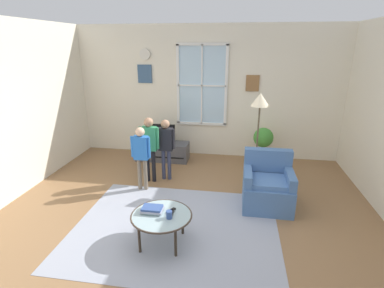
{
  "coord_description": "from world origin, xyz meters",
  "views": [
    {
      "loc": [
        0.71,
        -3.74,
        2.48
      ],
      "look_at": [
        -0.02,
        0.83,
        0.91
      ],
      "focal_mm": 27.66,
      "sensor_mm": 36.0,
      "label": 1
    }
  ],
  "objects_px": {
    "armchair": "(267,187)",
    "floor_lamp": "(260,109)",
    "remote_near_books": "(171,211)",
    "person_blue_shirt": "(141,151)",
    "potted_plant_by_window": "(263,142)",
    "tv_stand": "(162,151)",
    "cup": "(169,215)",
    "book_stack": "(152,209)",
    "coffee_table": "(161,216)",
    "television": "(162,133)",
    "person_black_shirt": "(166,143)",
    "person_green_shirt": "(150,142)",
    "remote_near_cup": "(172,213)"
  },
  "relations": [
    {
      "from": "coffee_table",
      "to": "floor_lamp",
      "type": "height_order",
      "value": "floor_lamp"
    },
    {
      "from": "tv_stand",
      "to": "book_stack",
      "type": "xyz_separation_m",
      "value": [
        0.6,
        -2.81,
        0.25
      ]
    },
    {
      "from": "book_stack",
      "to": "floor_lamp",
      "type": "distance_m",
      "value": 2.51
    },
    {
      "from": "book_stack",
      "to": "person_black_shirt",
      "type": "height_order",
      "value": "person_black_shirt"
    },
    {
      "from": "remote_near_books",
      "to": "tv_stand",
      "type": "bearing_deg",
      "value": 106.85
    },
    {
      "from": "television",
      "to": "armchair",
      "type": "distance_m",
      "value": 2.74
    },
    {
      "from": "book_stack",
      "to": "person_black_shirt",
      "type": "bearing_deg",
      "value": 98.2
    },
    {
      "from": "person_black_shirt",
      "to": "potted_plant_by_window",
      "type": "xyz_separation_m",
      "value": [
        1.86,
        1.05,
        -0.23
      ]
    },
    {
      "from": "television",
      "to": "person_blue_shirt",
      "type": "xyz_separation_m",
      "value": [
        0.01,
        -1.44,
        0.1
      ]
    },
    {
      "from": "coffee_table",
      "to": "cup",
      "type": "relative_size",
      "value": 7.89
    },
    {
      "from": "armchair",
      "to": "potted_plant_by_window",
      "type": "distance_m",
      "value": 1.76
    },
    {
      "from": "remote_near_books",
      "to": "potted_plant_by_window",
      "type": "distance_m",
      "value": 3.15
    },
    {
      "from": "remote_near_books",
      "to": "remote_near_cup",
      "type": "bearing_deg",
      "value": -69.62
    },
    {
      "from": "cup",
      "to": "potted_plant_by_window",
      "type": "xyz_separation_m",
      "value": [
        1.34,
        3.0,
        0.04
      ]
    },
    {
      "from": "potted_plant_by_window",
      "to": "coffee_table",
      "type": "bearing_deg",
      "value": -116.31
    },
    {
      "from": "remote_near_books",
      "to": "person_blue_shirt",
      "type": "height_order",
      "value": "person_blue_shirt"
    },
    {
      "from": "tv_stand",
      "to": "person_black_shirt",
      "type": "distance_m",
      "value": 1.15
    },
    {
      "from": "television",
      "to": "person_black_shirt",
      "type": "relative_size",
      "value": 0.5
    },
    {
      "from": "tv_stand",
      "to": "person_green_shirt",
      "type": "bearing_deg",
      "value": -86.76
    },
    {
      "from": "television",
      "to": "potted_plant_by_window",
      "type": "bearing_deg",
      "value": 2.25
    },
    {
      "from": "armchair",
      "to": "potted_plant_by_window",
      "type": "height_order",
      "value": "armchair"
    },
    {
      "from": "television",
      "to": "remote_near_books",
      "type": "height_order",
      "value": "television"
    },
    {
      "from": "floor_lamp",
      "to": "remote_near_books",
      "type": "bearing_deg",
      "value": -122.67
    },
    {
      "from": "remote_near_cup",
      "to": "potted_plant_by_window",
      "type": "distance_m",
      "value": 3.19
    },
    {
      "from": "coffee_table",
      "to": "floor_lamp",
      "type": "distance_m",
      "value": 2.5
    },
    {
      "from": "remote_near_books",
      "to": "cup",
      "type": "bearing_deg",
      "value": -85.88
    },
    {
      "from": "television",
      "to": "remote_near_cup",
      "type": "bearing_deg",
      "value": -73.07
    },
    {
      "from": "armchair",
      "to": "person_green_shirt",
      "type": "distance_m",
      "value": 2.21
    },
    {
      "from": "armchair",
      "to": "person_black_shirt",
      "type": "distance_m",
      "value": 1.99
    },
    {
      "from": "book_stack",
      "to": "person_blue_shirt",
      "type": "bearing_deg",
      "value": 113.16
    },
    {
      "from": "television",
      "to": "coffee_table",
      "type": "height_order",
      "value": "television"
    },
    {
      "from": "television",
      "to": "person_blue_shirt",
      "type": "distance_m",
      "value": 1.45
    },
    {
      "from": "armchair",
      "to": "coffee_table",
      "type": "xyz_separation_m",
      "value": [
        -1.42,
        -1.2,
        0.07
      ]
    },
    {
      "from": "potted_plant_by_window",
      "to": "floor_lamp",
      "type": "distance_m",
      "value": 1.4
    },
    {
      "from": "armchair",
      "to": "person_black_shirt",
      "type": "relative_size",
      "value": 0.74
    },
    {
      "from": "tv_stand",
      "to": "cup",
      "type": "height_order",
      "value": "cup"
    },
    {
      "from": "book_stack",
      "to": "floor_lamp",
      "type": "height_order",
      "value": "floor_lamp"
    },
    {
      "from": "cup",
      "to": "person_green_shirt",
      "type": "bearing_deg",
      "value": 113.35
    },
    {
      "from": "television",
      "to": "cup",
      "type": "xyz_separation_m",
      "value": [
        0.85,
        -2.92,
        -0.15
      ]
    },
    {
      "from": "book_stack",
      "to": "potted_plant_by_window",
      "type": "bearing_deg",
      "value": 61.22
    },
    {
      "from": "floor_lamp",
      "to": "potted_plant_by_window",
      "type": "bearing_deg",
      "value": 79.33
    },
    {
      "from": "person_black_shirt",
      "to": "potted_plant_by_window",
      "type": "distance_m",
      "value": 2.14
    },
    {
      "from": "book_stack",
      "to": "floor_lamp",
      "type": "relative_size",
      "value": 0.16
    },
    {
      "from": "remote_near_cup",
      "to": "person_green_shirt",
      "type": "relative_size",
      "value": 0.11
    },
    {
      "from": "television",
      "to": "book_stack",
      "type": "xyz_separation_m",
      "value": [
        0.6,
        -2.81,
        -0.17
      ]
    },
    {
      "from": "armchair",
      "to": "person_black_shirt",
      "type": "xyz_separation_m",
      "value": [
        -1.82,
        0.7,
        0.41
      ]
    },
    {
      "from": "armchair",
      "to": "floor_lamp",
      "type": "xyz_separation_m",
      "value": [
        -0.16,
        0.71,
        1.1
      ]
    },
    {
      "from": "tv_stand",
      "to": "remote_near_books",
      "type": "bearing_deg",
      "value": -73.15
    },
    {
      "from": "television",
      "to": "book_stack",
      "type": "bearing_deg",
      "value": -77.98
    },
    {
      "from": "television",
      "to": "cup",
      "type": "relative_size",
      "value": 5.92
    }
  ]
}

